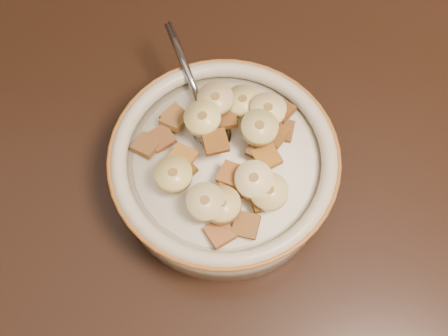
{
  "coord_description": "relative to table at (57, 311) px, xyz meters",
  "views": [
    {
      "loc": [
        0.14,
        -0.1,
        1.23
      ],
      "look_at": [
        0.15,
        0.11,
        0.78
      ],
      "focal_mm": 45.0,
      "sensor_mm": 36.0,
      "label": 1
    }
  ],
  "objects": [
    {
      "name": "table",
      "position": [
        0.0,
        0.0,
        0.0
      ],
      "size": [
        1.43,
        0.94,
        0.04
      ],
      "primitive_type": "cube",
      "rotation": [
        0.0,
        0.0,
        -0.03
      ],
      "color": "black",
      "rests_on": "floor"
    },
    {
      "name": "cereal_bowl",
      "position": [
        0.15,
        0.11,
        0.04
      ],
      "size": [
        0.19,
        0.19,
        0.05
      ],
      "primitive_type": "cylinder",
      "color": "beige",
      "rests_on": "table"
    },
    {
      "name": "milk",
      "position": [
        0.15,
        0.11,
        0.07
      ],
      "size": [
        0.16,
        0.16,
        0.0
      ],
      "primitive_type": "cylinder",
      "color": "white",
      "rests_on": "cereal_bowl"
    },
    {
      "name": "spoon",
      "position": [
        0.14,
        0.14,
        0.07
      ],
      "size": [
        0.05,
        0.05,
        0.01
      ],
      "primitive_type": "ellipsoid",
      "rotation": [
        0.0,
        0.0,
        3.46
      ],
      "color": "#878FA0",
      "rests_on": "cereal_bowl"
    },
    {
      "name": "cereal_square_0",
      "position": [
        0.09,
        0.12,
        0.07
      ],
      "size": [
        0.03,
        0.03,
        0.01
      ],
      "primitive_type": "cube",
      "rotation": [
        0.14,
        0.14,
        2.55
      ],
      "color": "brown",
      "rests_on": "milk"
    },
    {
      "name": "cereal_square_1",
      "position": [
        0.17,
        0.04,
        0.07
      ],
      "size": [
        0.03,
        0.03,
        0.01
      ],
      "primitive_type": "cube",
      "rotation": [
        -0.16,
        0.16,
        2.79
      ],
      "color": "brown",
      "rests_on": "milk"
    },
    {
      "name": "cereal_square_2",
      "position": [
        0.19,
        0.13,
        0.08
      ],
      "size": [
        0.02,
        0.02,
        0.01
      ],
      "primitive_type": "cube",
      "rotation": [
        0.03,
        0.03,
        3.08
      ],
      "color": "olive",
      "rests_on": "milk"
    },
    {
      "name": "cereal_square_3",
      "position": [
        0.21,
        0.13,
        0.07
      ],
      "size": [
        0.03,
        0.03,
        0.01
      ],
      "primitive_type": "cube",
      "rotation": [
        -0.03,
        -0.13,
        2.85
      ],
      "color": "brown",
      "rests_on": "milk"
    },
    {
      "name": "cereal_square_4",
      "position": [
        0.18,
        0.06,
        0.08
      ],
      "size": [
        0.02,
        0.02,
        0.01
      ],
      "primitive_type": "cube",
      "rotation": [
        -0.06,
        0.05,
        0.24
      ],
      "color": "brown",
      "rests_on": "milk"
    },
    {
      "name": "cereal_square_5",
      "position": [
        0.21,
        0.15,
        0.07
      ],
      "size": [
        0.03,
        0.03,
        0.01
      ],
      "primitive_type": "cube",
      "rotation": [
        0.14,
        0.18,
        2.42
      ],
      "color": "brown",
      "rests_on": "milk"
    },
    {
      "name": "cereal_square_6",
      "position": [
        0.16,
        0.09,
        0.08
      ],
      "size": [
        0.03,
        0.03,
        0.01
      ],
      "primitive_type": "cube",
      "rotation": [
        0.03,
        0.14,
        2.64
      ],
      "color": "#905C27",
      "rests_on": "milk"
    },
    {
      "name": "cereal_square_7",
      "position": [
        0.12,
        0.1,
        0.08
      ],
      "size": [
        0.03,
        0.03,
        0.01
      ],
      "primitive_type": "cube",
      "rotation": [
        0.18,
        -0.03,
        2.59
      ],
      "color": "#9B651C",
      "rests_on": "milk"
    },
    {
      "name": "cereal_square_8",
      "position": [
        0.19,
        0.12,
        0.08
      ],
      "size": [
        0.02,
        0.02,
        0.01
      ],
      "primitive_type": "cube",
      "rotation": [
        0.17,
        -0.13,
        1.67
      ],
      "color": "brown",
      "rests_on": "milk"
    },
    {
      "name": "cereal_square_9",
      "position": [
        0.11,
        0.14,
        0.08
      ],
      "size": [
        0.03,
        0.03,
        0.01
      ],
      "primitive_type": "cube",
      "rotation": [
        0.24,
        0.09,
        2.59
      ],
      "color": "brown",
      "rests_on": "milk"
    },
    {
      "name": "cereal_square_10",
      "position": [
        0.16,
        0.08,
        0.08
      ],
      "size": [
        0.02,
        0.02,
        0.01
      ],
      "primitive_type": "cube",
      "rotation": [
        0.07,
        -0.06,
        1.6
      ],
      "color": "#9B571C",
      "rests_on": "milk"
    },
    {
      "name": "cereal_square_11",
      "position": [
        0.11,
        0.15,
        0.07
      ],
      "size": [
        0.03,
        0.03,
        0.01
      ],
      "primitive_type": "cube",
      "rotation": [
        0.2,
        0.11,
        0.8
      ],
      "color": "brown",
      "rests_on": "milk"
    },
    {
      "name": "cereal_square_12",
      "position": [
        0.19,
        0.14,
        0.08
      ],
      "size": [
        0.02,
        0.02,
        0.01
      ],
      "primitive_type": "cube",
      "rotation": [
        0.08,
        0.01,
        0.13
      ],
      "color": "#9D6D1A",
      "rests_on": "milk"
    },
    {
      "name": "cereal_square_13",
      "position": [
        0.18,
        0.11,
        0.08
      ],
      "size": [
        0.03,
        0.03,
        0.01
      ],
      "primitive_type": "cube",
      "rotation": [
        0.15,
        -0.05,
        1.11
      ],
      "color": "brown",
      "rests_on": "milk"
    },
    {
      "name": "cereal_square_14",
      "position": [
        0.16,
        0.14,
        0.08
      ],
      "size": [
        0.02,
        0.02,
        0.01
      ],
      "primitive_type": "cube",
      "rotation": [
        -0.17,
        0.01,
        1.59
      ],
      "color": "brown",
      "rests_on": "milk"
    },
    {
      "name": "cereal_square_15",
      "position": [
        0.19,
        0.13,
        0.08
      ],
      "size": [
        0.03,
        0.03,
        0.01
      ],
      "primitive_type": "cube",
      "rotation": [
        -0.21,
        -0.12,
        0.76
      ],
      "color": "brown",
      "rests_on": "milk"
    },
    {
      "name": "cereal_square_16",
      "position": [
        0.15,
        0.04,
        0.07
      ],
      "size": [
        0.03,
        0.03,
        0.01
      ],
      "primitive_type": "cube",
      "rotation": [
        0.02,
        0.12,
        2.07
      ],
      "color": "#966135",
      "rests_on": "milk"
    },
    {
      "name": "cereal_square_17",
      "position": [
        0.19,
        0.1,
        0.08
      ],
      "size": [
        0.03,
        0.03,
        0.01
      ],
      "primitive_type": "cube",
      "rotation": [
        -0.04,
        -0.03,
        0.4
      ],
      "color": "#946025",
      "rests_on": "milk"
    },
    {
      "name": "cereal_square_18",
      "position": [
        0.15,
        0.11,
        0.09
      ],
      "size": [
        0.02,
        0.02,
        0.01
      ],
      "primitive_type": "cube",
      "rotation": [
        0.06,
        -0.11,
        1.77
      ],
      "color": "brown",
      "rests_on": "milk"
    },
    {
      "name": "cereal_square_19",
      "position": [
        0.17,
        0.08,
        0.08
      ],
      "size": [
        0.03,
        0.03,
        0.01
      ],
      "primitive_type": "cube",
      "rotation": [
        0.21,
        0.08,
        2.44
      ],
      "color": "brown",
      "rests_on": "milk"
    },
    {
      "name": "cereal_square_20",
      "position": [
        0.12,
        0.09,
        0.08
      ],
      "size": [
        0.03,
        0.03,
        0.01
      ],
      "primitive_type": "cube",
      "rotation": [
        -0.18,
        -0.16,
        0.69
      ],
      "color": "brown",
      "rests_on": "milk"
    },
    {
      "name": "cereal_square_21",
      "position": [
        0.1,
        0.13,
        0.07
      ],
      "size": [
        0.03,
        0.03,
        0.01
      ],
      "primitive_type": "cube",
      "rotation": [
        -0.2,
        -0.03,
        2.03
      ],
      "color": "brown",
      "rests_on": "milk"
    },
    {
      "name": "cereal_square_22",
      "position": [
        0.2,
        0.12,
        0.08
      ],
      "size": [
        0.03,
        0.03,
        0.01
      ],
      "primitive_type": "cube",
      "rotation": [
        -0.19,
        -0.13,
        0.85
      ],
      "color": "brown",
      "rests_on": "milk"
    },
    {
      "name": "banana_slice_0",
      "position": [
        0.11,
        0.09,
        0.09
      ],
      "size": [
        0.04,
        0.04,
        0.01
      ],
      "primitive_type": "cylinder",
      "rotation": [
        -0.08,
        0.04,
        0.22
      ],
      "color": "#E8D57D",
      "rests_on": "milk"
    },
    {
      "name": "banana_slice_1",
      "position": [
        0.19,
        0.07,
        0.09
      ],
      "size": [
        0.04,
        0.04,
        0.01
      ],
      "primitive_type": "cylinder",
      "rotation": [
        0.08,
        -0.11,
        0.37
      ],
      "color": "tan",
      "rests_on": "milk"
    },
    {
      "name": "banana_slice_2",
      "position": [
        0.18,
        0.12,
        0.1
      ],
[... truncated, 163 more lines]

